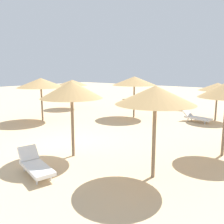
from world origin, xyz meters
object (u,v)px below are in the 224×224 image
(parasol_9, at_px, (155,95))
(lounger_2, at_px, (35,165))
(parasol_2, at_px, (71,90))
(parasol_4, at_px, (218,87))
(parasol_6, at_px, (41,83))
(bench_0, at_px, (179,106))
(bench_1, at_px, (130,101))
(parasol_7, at_px, (72,83))
(parasol_5, at_px, (134,81))
(lounger_4, at_px, (196,117))

(parasol_9, height_order, lounger_2, parasol_9)
(parasol_2, distance_m, parasol_4, 11.06)
(parasol_6, height_order, bench_0, parasol_6)
(bench_1, bearing_deg, parasol_6, -90.81)
(parasol_4, xyz_separation_m, parasol_7, (-11.59, -2.64, -0.01))
(parasol_4, relative_size, parasol_7, 0.95)
(parasol_4, relative_size, parasol_6, 0.81)
(parasol_2, xyz_separation_m, bench_0, (-1.29, 13.14, -2.33))
(parasol_5, distance_m, lounger_2, 10.74)
(parasol_2, height_order, bench_0, parasol_2)
(parasol_5, relative_size, parasol_9, 1.07)
(lounger_2, height_order, bench_1, lounger_2)
(lounger_2, relative_size, bench_0, 1.27)
(parasol_2, height_order, parasol_7, parasol_2)
(parasol_5, bearing_deg, bench_0, 76.01)
(bench_1, bearing_deg, parasol_7, -115.90)
(parasol_2, bearing_deg, parasol_4, 77.50)
(parasol_6, distance_m, lounger_2, 9.11)
(parasol_4, relative_size, parasol_5, 0.81)
(lounger_4, distance_m, bench_0, 4.68)
(parasol_9, xyz_separation_m, lounger_2, (-3.13, -2.29, -2.34))
(parasol_9, distance_m, lounger_4, 9.58)
(parasol_5, bearing_deg, bench_1, 127.61)
(lounger_2, xyz_separation_m, bench_1, (-6.97, 15.40, 0.02))
(parasol_7, distance_m, lounger_2, 14.04)
(parasol_2, distance_m, parasol_5, 8.51)
(parasol_5, height_order, bench_0, parasol_5)
(parasol_6, distance_m, parasol_7, 5.46)
(parasol_4, distance_m, parasol_5, 5.63)
(parasol_4, bearing_deg, parasol_9, -84.19)
(parasol_6, height_order, lounger_2, parasol_6)
(lounger_2, bearing_deg, parasol_2, 99.51)
(parasol_9, distance_m, bench_1, 16.70)
(parasol_2, bearing_deg, bench_0, 95.62)
(parasol_9, xyz_separation_m, bench_0, (-4.75, 12.81, -2.32))
(bench_1, bearing_deg, bench_0, -3.15)
(parasol_2, height_order, bench_1, parasol_2)
(bench_1, bearing_deg, parasol_9, -52.39)
(parasol_7, height_order, lounger_2, parasol_7)
(parasol_4, distance_m, parasol_9, 10.53)
(parasol_9, relative_size, lounger_2, 1.51)
(lounger_2, bearing_deg, lounger_4, 83.84)
(bench_0, bearing_deg, parasol_6, -119.06)
(parasol_9, bearing_deg, bench_1, 127.61)
(parasol_9, xyz_separation_m, bench_1, (-10.10, 13.10, -2.32))
(parasol_4, height_order, parasol_7, parasol_4)
(lounger_4, bearing_deg, lounger_2, -96.16)
(parasol_5, relative_size, bench_0, 2.05)
(lounger_2, distance_m, bench_1, 16.90)
(parasol_6, bearing_deg, bench_0, 60.94)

